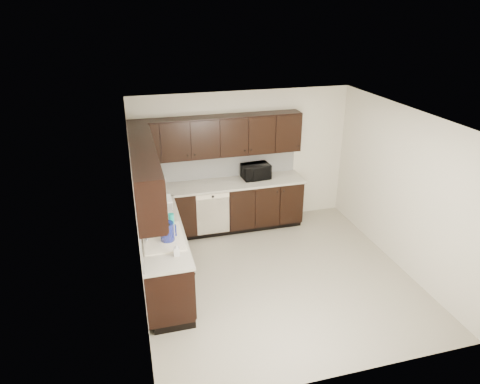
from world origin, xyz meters
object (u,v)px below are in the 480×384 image
microwave (256,171)px  blue_pitcher (167,232)px  toaster_oven (153,184)px  storage_bin (158,204)px  sink (163,243)px

microwave → blue_pitcher: (-1.81, -1.85, 0.00)m
microwave → blue_pitcher: size_ratio=1.77×
toaster_oven → storage_bin: toaster_oven is taller
toaster_oven → blue_pitcher: (0.05, -1.81, 0.02)m
microwave → toaster_oven: microwave is taller
microwave → toaster_oven: size_ratio=1.31×
sink → microwave: bearing=43.6°
storage_bin → blue_pitcher: 1.03m
storage_bin → microwave: bearing=24.1°
sink → toaster_oven: sink is taller
sink → microwave: 2.58m
blue_pitcher → toaster_oven: bearing=87.1°
microwave → blue_pitcher: bearing=-139.3°
sink → toaster_oven: size_ratio=2.18×
sink → storage_bin: (0.02, 0.95, 0.14)m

